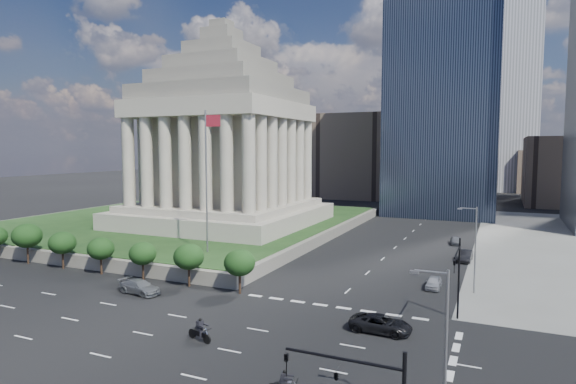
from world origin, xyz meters
The scene contains 19 objects.
ground centered at (0.00, 100.00, 0.00)m, with size 500.00×500.00×0.00m, color black.
plaza_terrace centered at (-45.00, 50.00, 0.90)m, with size 66.00×70.00×1.80m, color #625B54.
plaza_lawn centered at (-45.00, 50.00, 1.85)m, with size 64.00×68.00×0.10m, color #1A3616.
war_memorial centered at (-34.00, 48.00, 21.40)m, with size 34.00×34.00×39.00m, color gray, non-canonical shape.
flagpole centered at (-21.83, 24.00, 13.11)m, with size 2.52×0.24×20.00m.
tree_row centered at (-35.50, 14.00, 3.00)m, with size 53.00×4.00×6.00m, color black, non-canonical shape.
midrise_glass centered at (2.00, 95.00, 30.00)m, with size 26.00×26.00×60.00m, color black.
building_filler_ne centered at (32.00, 130.00, 10.00)m, with size 20.00×30.00×20.00m, color brown.
building_filler_nw centered at (-30.00, 130.00, 14.00)m, with size 24.00×30.00×28.00m, color brown.
traffic_signal_ne centered at (12.50, 13.70, 5.25)m, with size 0.30×5.74×8.00m.
street_lamp_south centered at (13.33, -6.00, 5.66)m, with size 2.13×0.22×10.00m.
street_lamp_north centered at (13.33, 25.00, 5.66)m, with size 2.13×0.22×10.00m.
pickup_truck centered at (6.43, 9.05, 0.78)m, with size 5.60×2.58×1.56m, color black.
suv_grey centered at (-21.49, 9.32, 0.78)m, with size 5.38×2.19×1.56m, color slate.
parked_sedan_near centered at (9.00, 25.26, 0.71)m, with size 4.14×1.67×1.41m, color #9D9EA5.
parked_sedan_mid centered at (11.50, 41.38, 0.79)m, with size 1.68×4.80×1.58m, color black.
parked_sedan_far centered at (9.00, 54.08, 0.69)m, with size 4.05×1.63×1.38m, color slate.
motorcycle_lead centered at (3.02, -4.67, 0.89)m, with size 2.39×0.65×1.78m, color black, non-canonical shape.
motorcycle_trail centered at (-7.40, 0.70, 1.03)m, with size 2.77×0.76×2.07m, color black, non-canonical shape.
Camera 1 is at (15.97, -32.88, 16.56)m, focal length 30.00 mm.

